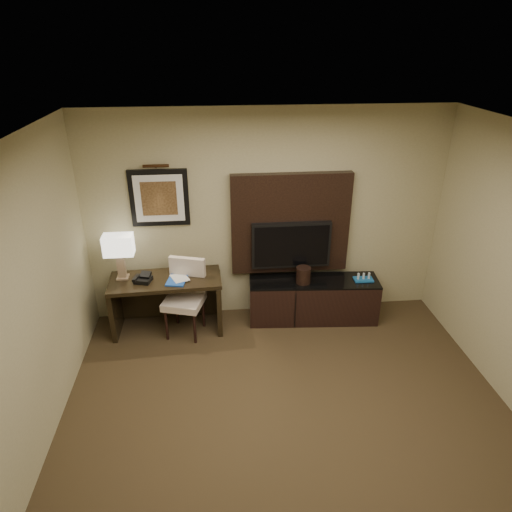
{
  "coord_description": "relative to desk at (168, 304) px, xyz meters",
  "views": [
    {
      "loc": [
        -0.65,
        -2.84,
        3.41
      ],
      "look_at": [
        -0.2,
        1.8,
        1.15
      ],
      "focal_mm": 32.0,
      "sensor_mm": 36.0,
      "label": 1
    }
  ],
  "objects": [
    {
      "name": "floor",
      "position": [
        1.28,
        -2.15,
        -0.37
      ],
      "size": [
        4.5,
        5.0,
        0.01
      ],
      "primitive_type": "cube",
      "color": "#352718",
      "rests_on": "ground"
    },
    {
      "name": "ceiling",
      "position": [
        1.28,
        -2.15,
        2.34
      ],
      "size": [
        4.5,
        5.0,
        0.01
      ],
      "primitive_type": "cube",
      "color": "silver",
      "rests_on": "wall_back"
    },
    {
      "name": "wall_back",
      "position": [
        1.28,
        0.35,
        0.99
      ],
      "size": [
        4.5,
        0.01,
        2.7
      ],
      "primitive_type": "cube",
      "color": "tan",
      "rests_on": "floor"
    },
    {
      "name": "desk",
      "position": [
        0.0,
        0.0,
        0.0
      ],
      "size": [
        1.38,
        0.64,
        0.72
      ],
      "primitive_type": "cube",
      "rotation": [
        0.0,
        0.0,
        0.05
      ],
      "color": "black",
      "rests_on": "floor"
    },
    {
      "name": "credenza",
      "position": [
        1.88,
        0.05,
        -0.08
      ],
      "size": [
        1.69,
        0.58,
        0.57
      ],
      "primitive_type": "cube",
      "rotation": [
        0.0,
        0.0,
        -0.07
      ],
      "color": "black",
      "rests_on": "floor"
    },
    {
      "name": "tv_wall_panel",
      "position": [
        1.58,
        0.29,
        0.91
      ],
      "size": [
        1.5,
        0.12,
        1.3
      ],
      "primitive_type": "cube",
      "color": "black",
      "rests_on": "wall_back"
    },
    {
      "name": "tv",
      "position": [
        1.58,
        0.19,
        0.66
      ],
      "size": [
        1.0,
        0.08,
        0.6
      ],
      "primitive_type": "cube",
      "color": "black",
      "rests_on": "tv_wall_panel"
    },
    {
      "name": "artwork",
      "position": [
        -0.02,
        0.33,
        1.29
      ],
      "size": [
        0.7,
        0.04,
        0.7
      ],
      "primitive_type": "cube",
      "color": "black",
      "rests_on": "wall_back"
    },
    {
      "name": "picture_light",
      "position": [
        -0.02,
        0.29,
        1.69
      ],
      "size": [
        0.04,
        0.04,
        0.3
      ],
      "primitive_type": "cylinder",
      "color": "#3B2313",
      "rests_on": "wall_back"
    },
    {
      "name": "desk_chair",
      "position": [
        0.22,
        -0.12,
        0.11
      ],
      "size": [
        0.58,
        0.63,
        0.94
      ],
      "primitive_type": null,
      "rotation": [
        0.0,
        0.0,
        -0.29
      ],
      "color": "beige",
      "rests_on": "floor"
    },
    {
      "name": "table_lamp",
      "position": [
        -0.52,
        0.07,
        0.65
      ],
      "size": [
        0.4,
        0.31,
        0.58
      ],
      "primitive_type": null,
      "rotation": [
        0.0,
        0.0,
        0.33
      ],
      "color": "#9D7F62",
      "rests_on": "desk"
    },
    {
      "name": "desk_phone",
      "position": [
        -0.26,
        -0.05,
        0.41
      ],
      "size": [
        0.23,
        0.21,
        0.09
      ],
      "primitive_type": null,
      "rotation": [
        0.0,
        0.0,
        -0.26
      ],
      "color": "black",
      "rests_on": "desk"
    },
    {
      "name": "blue_folder",
      "position": [
        0.15,
        -0.07,
        0.37
      ],
      "size": [
        0.27,
        0.33,
        0.02
      ],
      "primitive_type": "cube",
      "rotation": [
        0.0,
        0.0,
        -0.19
      ],
      "color": "#1A4AAE",
      "rests_on": "desk"
    },
    {
      "name": "book",
      "position": [
        0.1,
        -0.07,
        0.49
      ],
      "size": [
        0.18,
        0.09,
        0.25
      ],
      "primitive_type": "imported",
      "rotation": [
        0.0,
        0.0,
        0.41
      ],
      "color": "#B5A98E",
      "rests_on": "desk"
    },
    {
      "name": "ice_bucket",
      "position": [
        1.72,
        0.01,
        0.31
      ],
      "size": [
        0.2,
        0.2,
        0.21
      ],
      "primitive_type": "cylinder",
      "rotation": [
        0.0,
        0.0,
        -0.09
      ],
      "color": "black",
      "rests_on": "credenza"
    },
    {
      "name": "minibar_tray",
      "position": [
        2.51,
        -0.0,
        0.25
      ],
      "size": [
        0.25,
        0.15,
        0.09
      ],
      "primitive_type": null,
      "rotation": [
        0.0,
        0.0,
        -0.04
      ],
      "color": "#185DA0",
      "rests_on": "credenza"
    }
  ]
}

